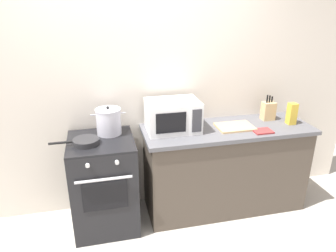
{
  "coord_description": "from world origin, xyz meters",
  "views": [
    {
      "loc": [
        -0.34,
        -2.1,
        2.11
      ],
      "look_at": [
        0.28,
        0.6,
        1.0
      ],
      "focal_mm": 33.94,
      "sensor_mm": 36.0,
      "label": 1
    }
  ],
  "objects_px": {
    "stove": "(104,184)",
    "oven_mitt": "(263,131)",
    "pasta_box": "(292,114)",
    "microwave": "(173,116)",
    "stock_pot": "(109,121)",
    "frying_pan": "(85,142)",
    "cutting_board": "(235,127)",
    "knife_block": "(268,111)"
  },
  "relations": [
    {
      "from": "cutting_board",
      "to": "knife_block",
      "type": "bearing_deg",
      "value": 17.91
    },
    {
      "from": "frying_pan",
      "to": "cutting_board",
      "type": "height_order",
      "value": "frying_pan"
    },
    {
      "from": "frying_pan",
      "to": "oven_mitt",
      "type": "relative_size",
      "value": 2.4
    },
    {
      "from": "stock_pot",
      "to": "stove",
      "type": "bearing_deg",
      "value": -123.6
    },
    {
      "from": "stove",
      "to": "pasta_box",
      "type": "bearing_deg",
      "value": -0.86
    },
    {
      "from": "stock_pot",
      "to": "pasta_box",
      "type": "relative_size",
      "value": 1.46
    },
    {
      "from": "stove",
      "to": "knife_block",
      "type": "distance_m",
      "value": 1.84
    },
    {
      "from": "stock_pot",
      "to": "knife_block",
      "type": "relative_size",
      "value": 1.19
    },
    {
      "from": "frying_pan",
      "to": "pasta_box",
      "type": "bearing_deg",
      "value": 0.88
    },
    {
      "from": "microwave",
      "to": "cutting_board",
      "type": "bearing_deg",
      "value": -7.19
    },
    {
      "from": "cutting_board",
      "to": "stock_pot",
      "type": "bearing_deg",
      "value": 173.71
    },
    {
      "from": "stove",
      "to": "cutting_board",
      "type": "distance_m",
      "value": 1.4
    },
    {
      "from": "stove",
      "to": "oven_mitt",
      "type": "distance_m",
      "value": 1.61
    },
    {
      "from": "pasta_box",
      "to": "oven_mitt",
      "type": "bearing_deg",
      "value": -161.24
    },
    {
      "from": "stock_pot",
      "to": "oven_mitt",
      "type": "relative_size",
      "value": 1.79
    },
    {
      "from": "stove",
      "to": "microwave",
      "type": "height_order",
      "value": "microwave"
    },
    {
      "from": "knife_block",
      "to": "cutting_board",
      "type": "bearing_deg",
      "value": -162.09
    },
    {
      "from": "stock_pot",
      "to": "frying_pan",
      "type": "distance_m",
      "value": 0.31
    },
    {
      "from": "stove",
      "to": "stock_pot",
      "type": "height_order",
      "value": "stock_pot"
    },
    {
      "from": "stock_pot",
      "to": "frying_pan",
      "type": "height_order",
      "value": "stock_pot"
    },
    {
      "from": "frying_pan",
      "to": "pasta_box",
      "type": "distance_m",
      "value": 2.05
    },
    {
      "from": "cutting_board",
      "to": "knife_block",
      "type": "height_order",
      "value": "knife_block"
    },
    {
      "from": "knife_block",
      "to": "pasta_box",
      "type": "height_order",
      "value": "knife_block"
    },
    {
      "from": "stove",
      "to": "cutting_board",
      "type": "xyz_separation_m",
      "value": [
        1.31,
        0.0,
        0.47
      ]
    },
    {
      "from": "stove",
      "to": "stock_pot",
      "type": "relative_size",
      "value": 2.86
    },
    {
      "from": "frying_pan",
      "to": "oven_mitt",
      "type": "xyz_separation_m",
      "value": [
        1.66,
        -0.1,
        -0.02
      ]
    },
    {
      "from": "knife_block",
      "to": "oven_mitt",
      "type": "height_order",
      "value": "knife_block"
    },
    {
      "from": "frying_pan",
      "to": "pasta_box",
      "type": "height_order",
      "value": "pasta_box"
    },
    {
      "from": "microwave",
      "to": "oven_mitt",
      "type": "xyz_separation_m",
      "value": [
        0.84,
        -0.24,
        -0.14
      ]
    },
    {
      "from": "stove",
      "to": "knife_block",
      "type": "height_order",
      "value": "knife_block"
    },
    {
      "from": "stock_pot",
      "to": "microwave",
      "type": "bearing_deg",
      "value": -5.37
    },
    {
      "from": "stove",
      "to": "oven_mitt",
      "type": "height_order",
      "value": "oven_mitt"
    },
    {
      "from": "knife_block",
      "to": "microwave",
      "type": "bearing_deg",
      "value": -176.63
    },
    {
      "from": "pasta_box",
      "to": "microwave",
      "type": "bearing_deg",
      "value": 174.93
    },
    {
      "from": "stove",
      "to": "frying_pan",
      "type": "bearing_deg",
      "value": -155.38
    },
    {
      "from": "microwave",
      "to": "pasta_box",
      "type": "relative_size",
      "value": 2.27
    },
    {
      "from": "frying_pan",
      "to": "stock_pot",
      "type": "bearing_deg",
      "value": 41.52
    },
    {
      "from": "frying_pan",
      "to": "stove",
      "type": "bearing_deg",
      "value": 24.62
    },
    {
      "from": "pasta_box",
      "to": "frying_pan",
      "type": "bearing_deg",
      "value": -179.12
    },
    {
      "from": "microwave",
      "to": "cutting_board",
      "type": "xyz_separation_m",
      "value": [
        0.62,
        -0.08,
        -0.14
      ]
    },
    {
      "from": "cutting_board",
      "to": "knife_block",
      "type": "relative_size",
      "value": 1.34
    },
    {
      "from": "stove",
      "to": "microwave",
      "type": "relative_size",
      "value": 1.84
    }
  ]
}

